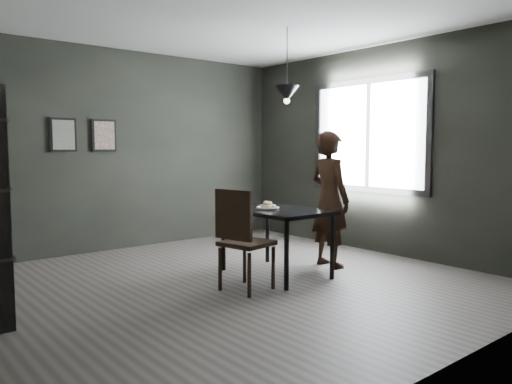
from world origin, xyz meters
TOP-DOWN VIEW (x-y plane):
  - ground at (0.00, 0.00)m, footprint 5.00×5.00m
  - back_wall at (0.00, 2.50)m, footprint 5.00×0.10m
  - ceiling at (0.00, 0.00)m, footprint 5.00×5.00m
  - window_assembly at (2.47, 0.20)m, footprint 0.04×1.96m
  - cafe_table at (0.60, 0.00)m, footprint 0.80×1.20m
  - white_plate at (0.53, 0.06)m, footprint 0.23×0.23m
  - donut_pile at (0.53, 0.06)m, footprint 0.18×0.17m
  - woman at (1.37, -0.11)m, footprint 0.46×0.64m
  - wood_chair at (-0.12, -0.29)m, footprint 0.53×0.53m
  - pendant_lamp at (0.85, 0.10)m, footprint 0.28×0.28m
  - framed_print_left at (-0.90, 2.47)m, footprint 0.34×0.04m
  - framed_print_right at (-0.35, 2.47)m, footprint 0.34×0.04m

SIDE VIEW (x-z plane):
  - ground at x=0.00m, z-range 0.00..0.00m
  - wood_chair at x=-0.12m, z-range 0.07..1.10m
  - cafe_table at x=0.60m, z-range 0.30..1.05m
  - white_plate at x=0.53m, z-range 0.75..0.76m
  - donut_pile at x=0.53m, z-range 0.75..0.83m
  - woman at x=1.37m, z-range 0.00..1.63m
  - back_wall at x=0.00m, z-range 0.00..2.80m
  - window_assembly at x=2.47m, z-range 0.82..2.38m
  - framed_print_left at x=-0.90m, z-range 1.38..1.82m
  - framed_print_right at x=-0.35m, z-range 1.38..1.82m
  - pendant_lamp at x=0.85m, z-range 1.62..2.48m
  - ceiling at x=0.00m, z-range 2.79..2.81m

